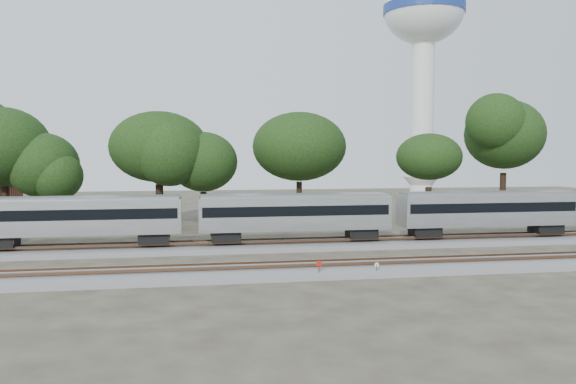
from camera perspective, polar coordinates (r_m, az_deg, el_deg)
The scene contains 15 objects.
ground at distance 41.33m, azimuth -1.62°, elevation -7.13°, with size 160.00×160.00×0.00m, color #383328.
track_far at distance 47.15m, azimuth -2.62°, elevation -5.49°, with size 160.00×5.00×0.73m.
track_near at distance 37.41m, azimuth -0.78°, elevation -8.00°, with size 160.00×5.00×0.73m.
train at distance 49.50m, azimuth 10.83°, elevation -1.82°, with size 101.16×2.88×4.24m.
switch_stand_red at distance 35.97m, azimuth 3.17°, elevation -7.63°, with size 0.37×0.08×1.15m.
switch_stand_white at distance 36.90m, azimuth 9.00°, elevation -7.60°, with size 0.30×0.06×0.93m.
switch_lever at distance 36.79m, azimuth 8.01°, elevation -8.33°, with size 0.50×0.30×0.30m, color #512D19.
water_tower at distance 101.97m, azimuth 13.60°, elevation 15.33°, with size 13.74×13.74×38.03m.
tree_1 at distance 62.36m, azimuth -26.92°, elevation 4.12°, with size 8.73×8.73×12.31m.
tree_2 at distance 60.99m, azimuth -23.64°, elevation 2.48°, with size 6.85×6.85×9.66m.
tree_3 at distance 60.85m, azimuth -13.00°, elevation 4.48°, with size 8.75×8.75×12.33m.
tree_4 at distance 60.62m, azimuth -8.62°, elevation 3.03°, with size 7.13×7.13×10.05m.
tree_5 at distance 64.03m, azimuth 1.15°, elevation 4.62°, with size 8.82×8.82×12.43m.
tree_6 at distance 66.03m, azimuth 14.14°, elevation 3.47°, with size 7.64×7.64×10.77m.
tree_7 at distance 74.01m, azimuth 21.11°, elevation 5.46°, with size 10.38×10.38×14.63m.
Camera 1 is at (-5.51, -40.17, 8.00)m, focal length 35.00 mm.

